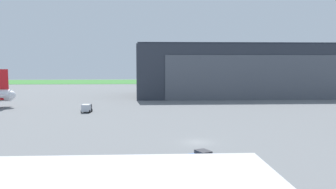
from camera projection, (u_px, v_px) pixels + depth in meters
name	position (u px, v px, depth m)	size (l,w,h in m)	color
ground_plane	(197.00, 142.00, 57.92)	(440.00, 440.00, 0.00)	slate
grass_field_strip	(161.00, 81.00, 243.21)	(440.00, 56.00, 0.08)	#397834
maintenance_hangar	(242.00, 71.00, 138.71)	(81.97, 32.93, 20.84)	#2D333D
stair_truck	(87.00, 108.00, 92.79)	(2.63, 3.93, 2.16)	#2D2D33
ops_van	(196.00, 159.00, 44.01)	(4.29, 3.57, 2.03)	#2D2D33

